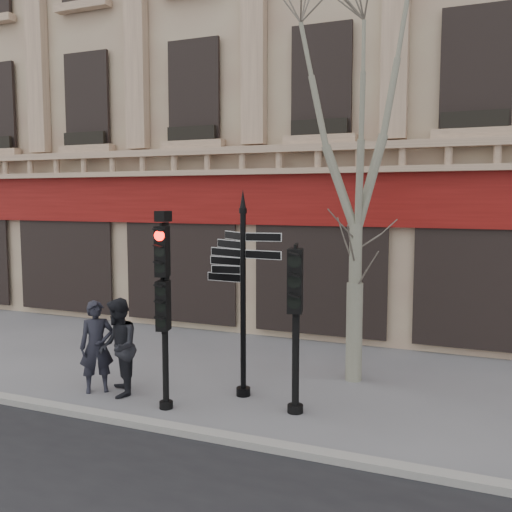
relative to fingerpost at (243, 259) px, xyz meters
The scene contains 9 objects.
ground 2.61m from the fingerpost, 72.19° to the right, with size 80.00×80.00×0.00m, color #5E5E63.
kerb 3.17m from the fingerpost, 84.81° to the right, with size 80.00×0.25×0.12m, color gray.
building 13.56m from the fingerpost, 89.15° to the left, with size 28.00×15.52×18.00m.
fingerpost is the anchor object (origin of this frame).
traffic_signal_main 1.52m from the fingerpost, 131.54° to the right, with size 0.43×0.35×3.42m.
traffic_signal_secondary 1.36m from the fingerpost, 20.26° to the right, with size 0.54×0.44×2.81m.
plane_tree 3.66m from the fingerpost, 44.81° to the left, with size 2.86×2.86×7.61m.
pedestrian_a 3.23m from the fingerpost, 162.15° to the right, with size 0.63×0.41×1.73m, color black.
pedestrian_b 2.83m from the fingerpost, 158.28° to the right, with size 0.88×0.68×1.81m, color black.
Camera 1 is at (3.95, -8.79, 3.63)m, focal length 40.00 mm.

